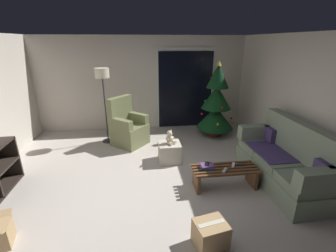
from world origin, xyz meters
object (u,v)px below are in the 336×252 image
(couch, at_px, (285,162))
(cardboard_box_taped_mid_floor, at_px, (210,234))
(coffee_table, at_px, (225,174))
(remote_silver, at_px, (225,170))
(christmas_tree, at_px, (216,104))
(book_stack, at_px, (207,166))
(teddy_bear_cream, at_px, (170,138))
(armchair, at_px, (128,128))
(remote_white, at_px, (233,165))
(ottoman, at_px, (170,152))
(floor_lamp, at_px, (103,81))
(remote_graphite, at_px, (241,164))
(cell_phone, at_px, (207,164))

(couch, relative_size, cardboard_box_taped_mid_floor, 4.53)
(coffee_table, height_order, cardboard_box_taped_mid_floor, coffee_table)
(remote_silver, distance_m, christmas_tree, 2.47)
(book_stack, height_order, christmas_tree, christmas_tree)
(remote_silver, bearing_deg, teddy_bear_cream, 164.21)
(armchair, bearing_deg, remote_white, -46.95)
(ottoman, bearing_deg, teddy_bear_cream, -52.02)
(couch, height_order, remote_white, couch)
(floor_lamp, height_order, teddy_bear_cream, floor_lamp)
(ottoman, bearing_deg, couch, -29.04)
(remote_graphite, height_order, cell_phone, cell_phone)
(coffee_table, bearing_deg, remote_graphite, 11.72)
(remote_graphite, xyz_separation_m, remote_silver, (-0.34, -0.15, 0.00))
(teddy_bear_cream, bearing_deg, coffee_table, -52.02)
(remote_white, height_order, armchair, armchair)
(remote_white, relative_size, cell_phone, 1.08)
(remote_white, xyz_separation_m, cell_phone, (-0.47, -0.01, 0.06))
(cell_phone, xyz_separation_m, armchair, (-1.36, 1.97, -0.03))
(remote_white, relative_size, christmas_tree, 0.08)
(remote_graphite, relative_size, floor_lamp, 0.09)
(cell_phone, height_order, christmas_tree, christmas_tree)
(book_stack, relative_size, armchair, 0.22)
(cardboard_box_taped_mid_floor, bearing_deg, floor_lamp, 115.10)
(remote_graphite, bearing_deg, armchair, -122.24)
(remote_white, height_order, cell_phone, cell_phone)
(armchair, xyz_separation_m, teddy_bear_cream, (0.87, -0.99, 0.11))
(remote_silver, distance_m, cell_phone, 0.30)
(remote_white, bearing_deg, ottoman, -16.79)
(remote_silver, relative_size, cardboard_box_taped_mid_floor, 0.36)
(book_stack, bearing_deg, armchair, 124.42)
(cell_phone, bearing_deg, teddy_bear_cream, 134.50)
(cell_phone, distance_m, cardboard_box_taped_mid_floor, 1.26)
(coffee_table, relative_size, ottoman, 2.50)
(ottoman, relative_size, cardboard_box_taped_mid_floor, 1.02)
(christmas_tree, relative_size, teddy_bear_cream, 6.70)
(remote_white, relative_size, teddy_bear_cream, 0.55)
(armchair, bearing_deg, teddy_bear_cream, -48.64)
(coffee_table, distance_m, christmas_tree, 2.40)
(ottoman, bearing_deg, remote_silver, -55.90)
(remote_white, bearing_deg, floor_lamp, -14.18)
(ottoman, distance_m, teddy_bear_cream, 0.32)
(teddy_bear_cream, xyz_separation_m, cardboard_box_taped_mid_floor, (0.19, -2.17, -0.35))
(book_stack, distance_m, teddy_bear_cream, 1.11)
(couch, height_order, remote_silver, couch)
(couch, xyz_separation_m, teddy_bear_cream, (-1.85, 1.02, 0.12))
(ottoman, bearing_deg, remote_white, -45.35)
(coffee_table, relative_size, remote_graphite, 7.05)
(floor_lamp, bearing_deg, ottoman, -40.78)
(couch, height_order, ottoman, couch)
(cell_phone, relative_size, floor_lamp, 0.08)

